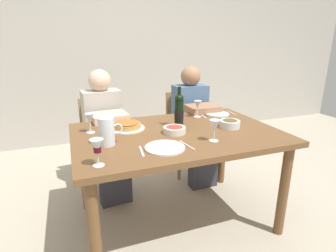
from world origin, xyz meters
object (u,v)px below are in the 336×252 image
olive_bowl (230,123)px  salad_bowl (175,129)px  wine_glass_left_diner (215,126)px  dinner_plate_right_setting (217,114)px  diner_right (194,121)px  baked_tart (127,125)px  chair_right (185,126)px  chair_left (102,135)px  wine_bottle (179,110)px  diner_left (106,131)px  water_pitcher (107,133)px  dining_table (177,144)px  wine_glass_spare (97,147)px  wine_glass_centre (198,105)px  dinner_plate_left_setting (165,148)px  wine_glass_right_diner (90,119)px

olive_bowl → salad_bowl: bearing=176.6°
wine_glass_left_diner → dinner_plate_right_setting: (0.37, 0.59, -0.10)m
olive_bowl → diner_right: 0.70m
baked_tart → olive_bowl: olive_bowl is taller
wine_glass_left_diner → chair_right: bearing=75.6°
chair_left → chair_right: (0.91, -0.01, 0.00)m
salad_bowl → dinner_plate_right_setting: 0.65m
wine_bottle → diner_left: diner_left is taller
salad_bowl → chair_left: (-0.43, 0.90, -0.29)m
water_pitcher → dining_table: bearing=9.2°
wine_glass_spare → diner_right: size_ratio=0.13×
baked_tart → chair_left: chair_left is taller
olive_bowl → wine_glass_spare: bearing=-162.2°
wine_glass_centre → diner_left: size_ratio=0.13×
water_pitcher → dinner_plate_left_setting: size_ratio=0.72×
wine_bottle → water_pitcher: wine_bottle is taller
chair_left → water_pitcher: bearing=80.7°
olive_bowl → wine_glass_right_diner: (-1.02, 0.25, 0.07)m
wine_glass_left_diner → wine_glass_centre: (0.16, 0.58, -0.00)m
baked_tart → wine_glass_left_diner: 0.68m
water_pitcher → baked_tart: 0.34m
dining_table → chair_left: 1.01m
baked_tart → dinner_plate_left_setting: bearing=-73.8°
salad_bowl → chair_right: (0.48, 0.89, -0.29)m
dining_table → chair_right: bearing=62.7°
baked_tart → olive_bowl: (0.75, -0.24, 0.01)m
baked_tart → dinner_plate_left_setting: (0.14, -0.47, -0.02)m
dinner_plate_left_setting → chair_right: chair_right is taller
wine_glass_centre → chair_right: 0.68m
wine_glass_right_diner → wine_glass_left_diner: bearing=-31.7°
dining_table → wine_glass_centre: bearing=44.6°
olive_bowl → wine_glass_left_diner: 0.35m
chair_left → diner_left: diner_left is taller
diner_right → wine_glass_centre: bearing=67.4°
dinner_plate_right_setting → diner_left: (-0.97, 0.32, -0.15)m
wine_glass_left_diner → diner_left: 1.11m
wine_glass_right_diner → diner_left: size_ratio=0.13×
baked_tart → diner_right: diner_right is taller
dining_table → dinner_plate_left_setting: (-0.20, -0.27, 0.10)m
diner_left → wine_glass_centre: bearing=151.1°
baked_tart → chair_left: bearing=100.5°
wine_glass_right_diner → dinner_plate_left_setting: size_ratio=0.57×
salad_bowl → wine_glass_right_diner: bearing=158.7°
olive_bowl → wine_glass_left_diner: size_ratio=1.05×
olive_bowl → baked_tart: bearing=162.2°
diner_left → dining_table: bearing=118.7°
wine_glass_right_diner → wine_glass_centre: (0.92, 0.11, 0.00)m
chair_right → dinner_plate_left_setting: bearing=60.1°
olive_bowl → chair_left: size_ratio=0.18×
olive_bowl → wine_glass_right_diner: wine_glass_right_diner is taller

